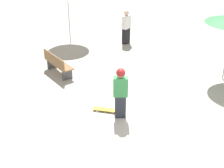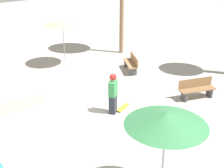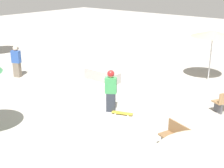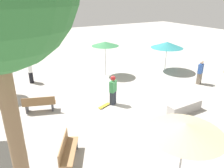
{
  "view_description": "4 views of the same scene",
  "coord_description": "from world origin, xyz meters",
  "px_view_note": "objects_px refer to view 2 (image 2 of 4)",
  "views": [
    {
      "loc": [
        3.5,
        -7.05,
        5.46
      ],
      "look_at": [
        -1.27,
        0.0,
        0.89
      ],
      "focal_mm": 50.0,
      "sensor_mm": 36.0,
      "label": 1
    },
    {
      "loc": [
        5.79,
        8.23,
        5.86
      ],
      "look_at": [
        -1.13,
        -0.71,
        0.97
      ],
      "focal_mm": 50.0,
      "sensor_mm": 36.0,
      "label": 2
    },
    {
      "loc": [
        -7.86,
        8.19,
        4.9
      ],
      "look_at": [
        -0.64,
        -0.5,
        0.99
      ],
      "focal_mm": 50.0,
      "sensor_mm": 36.0,
      "label": 3
    },
    {
      "loc": [
        -6.09,
        -9.4,
        5.47
      ],
      "look_at": [
        -0.83,
        -0.17,
        1.16
      ],
      "focal_mm": 35.0,
      "sensor_mm": 36.0,
      "label": 4
    }
  ],
  "objects_px": {
    "bench_far": "(197,89)",
    "skateboard": "(123,107)",
    "bench_near": "(131,63)",
    "skater_main": "(113,92)",
    "concrete_ledge": "(21,102)",
    "shade_umbrella_tan": "(63,23)",
    "shade_umbrella_green": "(166,119)"
  },
  "relations": [
    {
      "from": "concrete_ledge",
      "to": "shade_umbrella_tan",
      "type": "xyz_separation_m",
      "value": [
        -3.99,
        -3.45,
        2.06
      ]
    },
    {
      "from": "skateboard",
      "to": "bench_near",
      "type": "distance_m",
      "value": 4.27
    },
    {
      "from": "skater_main",
      "to": "shade_umbrella_green",
      "type": "height_order",
      "value": "shade_umbrella_green"
    },
    {
      "from": "bench_far",
      "to": "shade_umbrella_green",
      "type": "xyz_separation_m",
      "value": [
        5.49,
        3.22,
        1.9
      ]
    },
    {
      "from": "skater_main",
      "to": "skateboard",
      "type": "bearing_deg",
      "value": -30.86
    },
    {
      "from": "bench_far",
      "to": "shade_umbrella_tan",
      "type": "height_order",
      "value": "shade_umbrella_tan"
    },
    {
      "from": "skater_main",
      "to": "concrete_ledge",
      "type": "height_order",
      "value": "skater_main"
    },
    {
      "from": "bench_far",
      "to": "shade_umbrella_green",
      "type": "distance_m",
      "value": 6.64
    },
    {
      "from": "bench_far",
      "to": "skateboard",
      "type": "bearing_deg",
      "value": -1.41
    },
    {
      "from": "skater_main",
      "to": "shade_umbrella_tan",
      "type": "height_order",
      "value": "shade_umbrella_tan"
    },
    {
      "from": "shade_umbrella_tan",
      "to": "skater_main",
      "type": "bearing_deg",
      "value": 77.66
    },
    {
      "from": "concrete_ledge",
      "to": "shade_umbrella_tan",
      "type": "bearing_deg",
      "value": -139.15
    },
    {
      "from": "skater_main",
      "to": "skateboard",
      "type": "relative_size",
      "value": 2.0
    },
    {
      "from": "bench_near",
      "to": "shade_umbrella_tan",
      "type": "distance_m",
      "value": 4.19
    },
    {
      "from": "skateboard",
      "to": "shade_umbrella_green",
      "type": "bearing_deg",
      "value": -139.85
    },
    {
      "from": "concrete_ledge",
      "to": "bench_near",
      "type": "bearing_deg",
      "value": -175.72
    },
    {
      "from": "skateboard",
      "to": "shade_umbrella_green",
      "type": "distance_m",
      "value": 5.48
    },
    {
      "from": "concrete_ledge",
      "to": "bench_near",
      "type": "height_order",
      "value": "bench_near"
    },
    {
      "from": "skater_main",
      "to": "shade_umbrella_tan",
      "type": "bearing_deg",
      "value": 44.46
    },
    {
      "from": "shade_umbrella_green",
      "to": "shade_umbrella_tan",
      "type": "height_order",
      "value": "shade_umbrella_green"
    },
    {
      "from": "bench_near",
      "to": "shade_umbrella_green",
      "type": "bearing_deg",
      "value": 172.02
    },
    {
      "from": "bench_near",
      "to": "bench_far",
      "type": "distance_m",
      "value": 4.14
    },
    {
      "from": "concrete_ledge",
      "to": "shade_umbrella_green",
      "type": "xyz_separation_m",
      "value": [
        -0.82,
        6.9,
        2.06
      ]
    },
    {
      "from": "skateboard",
      "to": "shade_umbrella_green",
      "type": "relative_size",
      "value": 0.33
    },
    {
      "from": "shade_umbrella_green",
      "to": "shade_umbrella_tan",
      "type": "relative_size",
      "value": 1.01
    },
    {
      "from": "concrete_ledge",
      "to": "bench_near",
      "type": "xyz_separation_m",
      "value": [
        -6.25,
        -0.47,
        0.16
      ]
    },
    {
      "from": "bench_near",
      "to": "skateboard",
      "type": "bearing_deg",
      "value": 163.06
    },
    {
      "from": "shade_umbrella_tan",
      "to": "bench_near",
      "type": "bearing_deg",
      "value": 127.03
    },
    {
      "from": "bench_near",
      "to": "shade_umbrella_tan",
      "type": "relative_size",
      "value": 0.66
    },
    {
      "from": "shade_umbrella_green",
      "to": "skateboard",
      "type": "bearing_deg",
      "value": -118.75
    },
    {
      "from": "skateboard",
      "to": "concrete_ledge",
      "type": "height_order",
      "value": "concrete_ledge"
    },
    {
      "from": "bench_near",
      "to": "bench_far",
      "type": "xyz_separation_m",
      "value": [
        -0.06,
        4.14,
        0.0
      ]
    }
  ]
}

